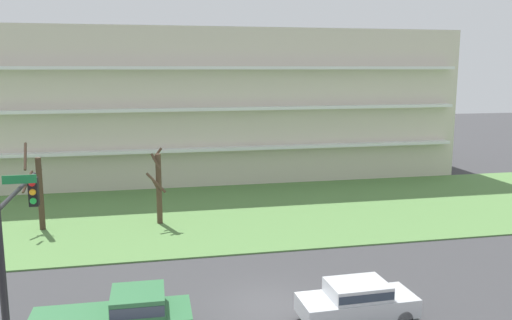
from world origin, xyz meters
TOP-DOWN VIEW (x-y plane):
  - ground at (0.00, 0.00)m, footprint 160.00×160.00m
  - grass_lawn_strip at (0.00, 14.00)m, footprint 80.00×16.00m
  - apartment_building at (0.00, 28.19)m, footprint 43.91×13.34m
  - tree_far_left at (-10.82, 12.57)m, footprint 1.08×1.68m
  - tree_left at (-3.92, 12.37)m, footprint 1.22×1.17m
  - sedan_silver_near_left at (2.97, -2.00)m, footprint 4.44×1.91m
  - pickup_green_center_left at (-5.72, -2.00)m, footprint 5.43×2.09m
  - traffic_signal_mast at (-8.08, -5.13)m, footprint 0.90×4.58m

SIDE VIEW (x-z plane):
  - ground at x=0.00m, z-range 0.00..0.00m
  - grass_lawn_strip at x=0.00m, z-range 0.00..0.08m
  - sedan_silver_near_left at x=2.97m, z-range 0.09..1.66m
  - pickup_green_center_left at x=-5.72m, z-range 0.04..1.99m
  - tree_left at x=-3.92m, z-range 0.01..4.75m
  - tree_far_left at x=-10.82m, z-range -0.17..5.05m
  - traffic_signal_mast at x=-8.08m, z-range 1.16..7.75m
  - apartment_building at x=0.00m, z-range 0.00..12.65m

